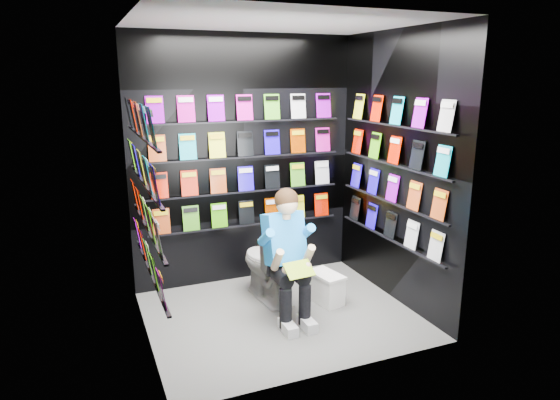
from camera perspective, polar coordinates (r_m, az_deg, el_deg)
name	(u,v)px	position (r m, az deg, el deg)	size (l,w,h in m)	color
floor	(281,315)	(4.78, 0.07, -13.05)	(2.40, 2.40, 0.00)	slate
ceiling	(281,22)	(4.28, 0.08, 19.72)	(2.40, 2.40, 0.00)	white
wall_back	(245,161)	(5.27, -4.07, 4.43)	(2.40, 0.04, 2.60)	black
wall_front	(336,206)	(3.46, 6.37, -0.71)	(2.40, 0.04, 2.60)	black
wall_left	(139,191)	(4.05, -15.82, 1.01)	(0.04, 2.00, 2.60)	black
wall_right	(396,170)	(4.92, 13.15, 3.41)	(0.04, 2.00, 2.60)	black
comics_back	(245,161)	(5.24, -3.96, 4.44)	(2.10, 0.06, 1.37)	#B94619
comics_left	(143,190)	(4.06, -15.40, 1.12)	(0.06, 1.70, 1.37)	#B94619
comics_right	(394,169)	(4.90, 12.86, 3.44)	(0.06, 1.70, 1.37)	#B94619
toilet	(269,264)	(4.97, -1.32, -7.29)	(0.42, 0.75, 0.73)	white
longbox	(326,289)	(5.01, 5.26, -10.07)	(0.20, 0.36, 0.27)	white
longbox_lid	(326,275)	(4.95, 5.30, -8.49)	(0.22, 0.38, 0.03)	white
reader	(283,239)	(4.51, 0.38, -4.49)	(0.48, 0.70, 1.29)	#1F82DF
held_comic	(299,269)	(4.27, 2.20, -7.93)	(0.25, 0.01, 0.17)	green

